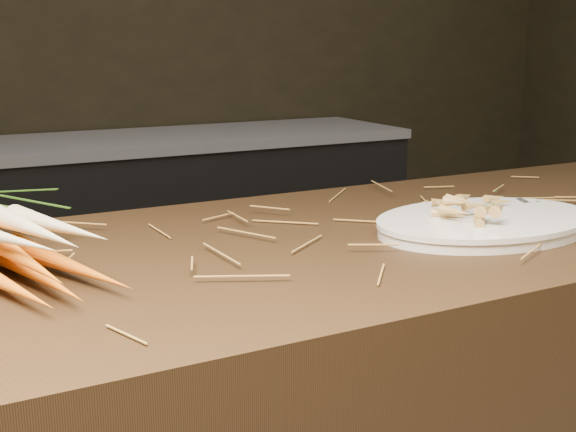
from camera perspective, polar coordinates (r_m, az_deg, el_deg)
name	(u,v)px	position (r m, az deg, el deg)	size (l,w,h in m)	color
back_counter	(194,230)	(3.15, -7.45, -1.11)	(1.82, 0.62, 0.84)	black
straw_bedding	(403,222)	(1.27, 9.08, -0.45)	(1.40, 0.60, 0.02)	olive
serving_platter	(485,225)	(1.27, 15.29, -0.66)	(0.40, 0.27, 0.02)	white
roasted_veg_heap	(486,206)	(1.26, 15.39, 0.79)	(0.20, 0.14, 0.04)	#B38A3A
serving_fork	(554,211)	(1.35, 20.30, 0.38)	(0.01, 0.15, 0.00)	silver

